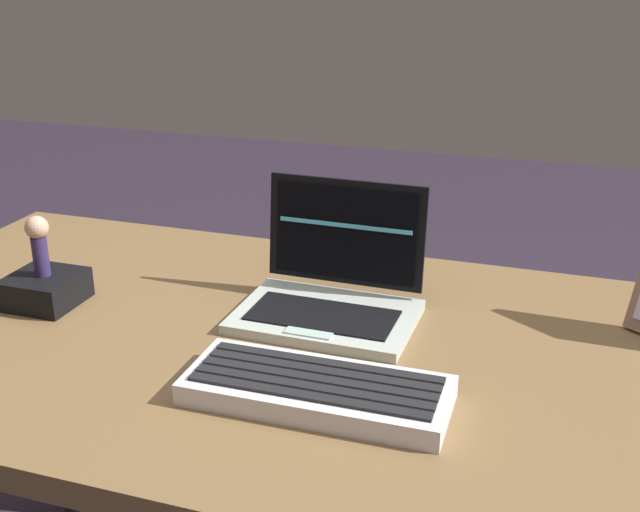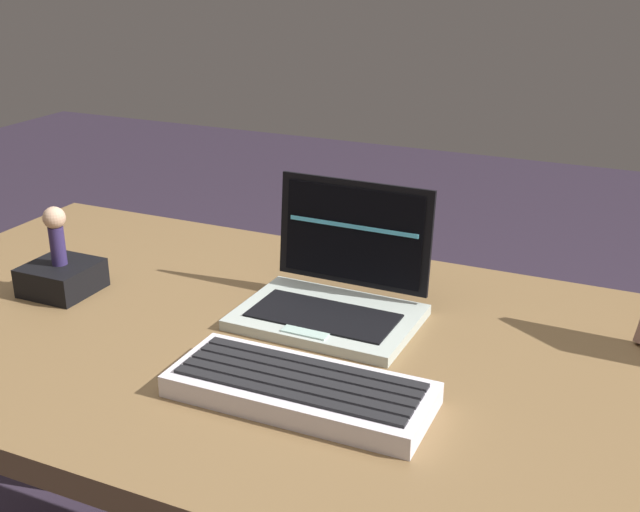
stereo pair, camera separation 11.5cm
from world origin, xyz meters
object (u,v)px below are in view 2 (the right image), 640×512
at_px(laptop_front, 335,292).
at_px(external_keyboard, 300,389).
at_px(figurine, 56,230).
at_px(figurine_stand, 62,278).

bearing_deg(laptop_front, external_keyboard, -76.50).
xyz_separation_m(external_keyboard, figurine, (-0.51, 0.14, 0.09)).
relative_size(external_keyboard, figurine_stand, 3.11).
xyz_separation_m(figurine_stand, figurine, (-0.00, 0.00, 0.08)).
distance_m(laptop_front, figurine, 0.47).
distance_m(laptop_front, external_keyboard, 0.25).
height_order(external_keyboard, figurine, figurine).
bearing_deg(external_keyboard, figurine, 164.48).
relative_size(laptop_front, figurine, 2.76).
distance_m(external_keyboard, figurine_stand, 0.53).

